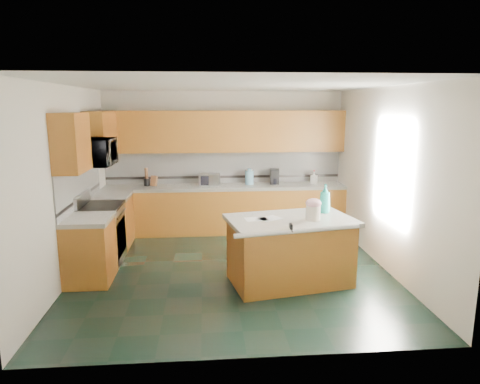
{
  "coord_description": "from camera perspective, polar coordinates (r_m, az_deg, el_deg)",
  "views": [
    {
      "loc": [
        -0.39,
        -6.05,
        2.42
      ],
      "look_at": [
        0.15,
        0.35,
        1.12
      ],
      "focal_mm": 32.0,
      "sensor_mm": 36.0,
      "label": 1
    }
  ],
  "objects": [
    {
      "name": "left_backsplash",
      "position": [
        6.97,
        -20.55,
        0.92
      ],
      "size": [
        0.02,
        2.3,
        0.63
      ],
      "primitive_type": "cube",
      "color": "silver",
      "rests_on": "wall_left"
    },
    {
      "name": "back_upper_cab",
      "position": [
        8.21,
        -2.11,
        8.08
      ],
      "size": [
        4.6,
        0.33,
        0.78
      ],
      "primitive_type": "cube",
      "color": "#5C2D0D",
      "rests_on": "wall_back"
    },
    {
      "name": "treat_jar_knob_end_l",
      "position": [
        5.73,
        9.46,
        -1.05
      ],
      "size": [
        0.04,
        0.04,
        0.04
      ],
      "primitive_type": "sphere",
      "color": "tan",
      "rests_on": "treat_jar_lid"
    },
    {
      "name": "paper_sheet_a",
      "position": [
        5.81,
        4.0,
        -3.53
      ],
      "size": [
        0.37,
        0.35,
        0.0
      ],
      "primitive_type": "cube",
      "rotation": [
        0.0,
        0.0,
        0.55
      ],
      "color": "white",
      "rests_on": "island_top"
    },
    {
      "name": "clamp_handle",
      "position": [
        5.32,
        6.92,
        -5.14
      ],
      "size": [
        0.02,
        0.08,
        0.02
      ],
      "primitive_type": "cylinder",
      "rotation": [
        1.57,
        0.0,
        0.0
      ],
      "color": "black",
      "rests_on": "island_top"
    },
    {
      "name": "coffee_carafe",
      "position": [
        8.33,
        4.66,
        1.44
      ],
      "size": [
        0.12,
        0.12,
        0.12
      ],
      "primitive_type": "cylinder",
      "color": "black",
      "rests_on": "back_countertop"
    },
    {
      "name": "treat_jar_knob_end_r",
      "position": [
        5.75,
        10.12,
        -1.03
      ],
      "size": [
        0.04,
        0.04,
        0.04
      ],
      "primitive_type": "sphere",
      "color": "tan",
      "rests_on": "treat_jar_lid"
    },
    {
      "name": "treat_jar",
      "position": [
        5.78,
        9.73,
        -2.75
      ],
      "size": [
        0.23,
        0.23,
        0.2
      ],
      "primitive_type": "cylinder",
      "rotation": [
        0.0,
        0.0,
        -0.26
      ],
      "color": "#F1E5CE",
      "rests_on": "island_top"
    },
    {
      "name": "toaster_oven_door",
      "position": [
        8.1,
        -4.07,
        1.53
      ],
      "size": [
        0.34,
        0.01,
        0.18
      ],
      "primitive_type": "cube",
      "color": "black",
      "rests_on": "toaster_oven"
    },
    {
      "name": "back_backsplash",
      "position": [
        8.43,
        -2.12,
        3.35
      ],
      "size": [
        4.6,
        0.02,
        0.63
      ],
      "primitive_type": "cube",
      "color": "silver",
      "rests_on": "back_countertop"
    },
    {
      "name": "window_light_proxy",
      "position": [
        6.5,
        19.61,
        2.64
      ],
      "size": [
        0.02,
        1.4,
        1.1
      ],
      "primitive_type": "cube",
      "color": "white",
      "rests_on": "wall_right"
    },
    {
      "name": "soap_back_cap",
      "position": [
        8.47,
        9.86,
        2.8
      ],
      "size": [
        0.02,
        0.02,
        0.03
      ],
      "primitive_type": "cylinder",
      "color": "red",
      "rests_on": "soap_bottle_back"
    },
    {
      "name": "range_body",
      "position": [
        7.03,
        -17.93,
        -5.49
      ],
      "size": [
        0.6,
        0.76,
        0.88
      ],
      "primitive_type": "cube",
      "color": "#B7B7BC",
      "rests_on": "ground"
    },
    {
      "name": "left_counter_front",
      "position": [
        6.22,
        -19.7,
        -3.48
      ],
      "size": [
        0.64,
        0.72,
        0.06
      ],
      "primitive_type": "cube",
      "color": "white",
      "rests_on": "left_base_cab_front"
    },
    {
      "name": "water_jug_neck",
      "position": [
        8.25,
        1.26,
        3.0
      ],
      "size": [
        0.08,
        0.08,
        0.04
      ],
      "primitive_type": "cylinder",
      "color": "#68A1C0",
      "rests_on": "water_jug"
    },
    {
      "name": "treat_jar_knob",
      "position": [
        5.74,
        9.79,
        -1.04
      ],
      "size": [
        0.07,
        0.02,
        0.02
      ],
      "primitive_type": "cylinder",
      "rotation": [
        0.0,
        1.57,
        0.0
      ],
      "color": "tan",
      "rests_on": "treat_jar_lid"
    },
    {
      "name": "range_backguard",
      "position": [
        6.96,
        -20.31,
        -0.89
      ],
      "size": [
        0.06,
        0.76,
        0.18
      ],
      "primitive_type": "cube",
      "color": "#B7B7BC",
      "rests_on": "range_body"
    },
    {
      "name": "left_accent_band",
      "position": [
        7.0,
        -20.39,
        -0.65
      ],
      "size": [
        0.01,
        2.3,
        0.05
      ],
      "primitive_type": "cube",
      "color": "black",
      "rests_on": "wall_left"
    },
    {
      "name": "ceiling",
      "position": [
        6.07,
        -1.17,
        14.08
      ],
      "size": [
        4.6,
        4.6,
        0.0
      ],
      "primitive_type": "plane",
      "color": "white",
      "rests_on": "ground"
    },
    {
      "name": "soap_bottle_island",
      "position": [
        6.19,
        11.26,
        -0.86
      ],
      "size": [
        0.2,
        0.2,
        0.41
      ],
      "primitive_type": "imported",
      "rotation": [
        0.0,
        0.0,
        -0.29
      ],
      "color": "teal",
      "rests_on": "island_top"
    },
    {
      "name": "paper_towel",
      "position": [
        8.31,
        1.26,
        2.04
      ],
      "size": [
        0.13,
        0.13,
        0.29
      ],
      "primitive_type": "cylinder",
      "color": "white",
      "rests_on": "back_countertop"
    },
    {
      "name": "microwave",
      "position": [
        6.78,
        -18.6,
        5.03
      ],
      "size": [
        0.5,
        0.73,
        0.41
      ],
      "primitive_type": "imported",
      "rotation": [
        0.0,
        0.0,
        1.57
      ],
      "color": "#B7B7BC",
      "rests_on": "wall_left"
    },
    {
      "name": "floor",
      "position": [
        6.53,
        -1.07,
        -10.32
      ],
      "size": [
        4.6,
        4.6,
        0.0
      ],
      "primitive_type": "plane",
      "color": "black",
      "rests_on": "ground"
    },
    {
      "name": "island_base",
      "position": [
        5.99,
        6.65,
        -8.03
      ],
      "size": [
        1.71,
        1.18,
        0.86
      ],
      "primitive_type": "cube",
      "rotation": [
        0.0,
        0.0,
        0.19
      ],
      "color": "#5C2D0D",
      "rests_on": "ground"
    },
    {
      "name": "left_base_cab_rear",
      "position": [
        7.77,
        -16.64,
        -3.88
      ],
      "size": [
        0.6,
        0.82,
        0.86
      ],
      "primitive_type": "cube",
      "color": "#5C2D0D",
      "rests_on": "ground"
    },
    {
      "name": "toaster_oven",
      "position": [
        8.22,
        -4.08,
        1.68
      ],
      "size": [
        0.41,
        0.31,
        0.22
      ],
      "primitive_type": "cube",
      "rotation": [
        0.0,
        0.0,
        -0.14
      ],
      "color": "#B7B7BC",
      "rests_on": "back_countertop"
    },
    {
      "name": "utensil_bundle",
      "position": [
        8.3,
        -12.38,
        2.45
      ],
      "size": [
        0.07,
        0.07,
        0.2
      ],
      "primitive_type": "cylinder",
      "color": "#472814",
      "rests_on": "utensil_crock"
    },
    {
      "name": "coffee_maker",
      "position": [
        8.35,
        4.62,
        2.08
      ],
      "size": [
        0.19,
        0.21,
        0.29
      ],
      "primitive_type": "cube",
      "rotation": [
        0.0,
        0.0,
        -0.11
      ],
      "color": "black",
      "rests_on": "back_countertop"
    },
    {
      "name": "back_base_cab",
      "position": [
        8.3,
        -1.99,
        -2.44
      ],
      "size": [
        4.6,
        0.6,
        0.86
      ],
      "primitive_type": "cube",
      "color": "#5C2D0D",
      "rests_on": "ground"
    },
    {
      "name": "paper_sheet_b",
      "position": [
        5.77,
        2.17,
        -3.62
      ],
      "size": [
        0.33,
        0.26,
        0.0
      ],
      "primitive_type": "cube",
      "rotation": [
        0.0,
        0.0,
        0.15
      ],
      "color": "white",
      "rests_on": "island_top"
    },
    {
      "name": "range_oven_door",
      "position": [
        6.98,
        -15.58,
        -5.81
      ],
      "size": [
        0.02,
        0.68,
        0.55
      ],
      "primitive_type": "cube",
      "color": "black",
      "rests_on": "range_body"
    },
    {
      "name": "utensil_crock",
      "position": [
        8.33,
        -12.33,
        1.29
      ],
      "size": [
        0.11,
        0.11,
        0.14
      ],
      "primitive_type": "cylinder",
      "color": "black",
      "rests_on": "back_countertop"
    },
    {
      "name": "wall_right",
      "position": [
        6.71,
        19.06,
        1.64
      ],
      "size": [
        0.04,
        4.6,
        2.7
      ],
      "primitive_type": "cube",
      "color": "silver",
      "rests_on": "ground"
    },
    {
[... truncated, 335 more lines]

